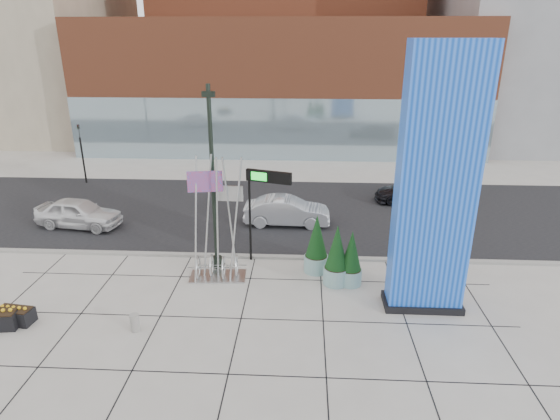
{
  "coord_description": "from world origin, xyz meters",
  "views": [
    {
      "loc": [
        3.21,
        -15.51,
        9.76
      ],
      "look_at": [
        2.27,
        2.0,
        3.15
      ],
      "focal_mm": 30.0,
      "sensor_mm": 36.0,
      "label": 1
    }
  ],
  "objects_px": {
    "public_art_sculpture": "(217,247)",
    "car_silver_mid": "(287,211)",
    "overhead_street_sign": "(266,183)",
    "car_white_west": "(79,213)",
    "blue_pylon": "(435,190)",
    "lamp_post": "(214,198)",
    "concrete_bollard": "(135,323)"
  },
  "relations": [
    {
      "from": "blue_pylon",
      "to": "concrete_bollard",
      "type": "bearing_deg",
      "value": -168.15
    },
    {
      "from": "blue_pylon",
      "to": "lamp_post",
      "type": "height_order",
      "value": "blue_pylon"
    },
    {
      "from": "concrete_bollard",
      "to": "car_silver_mid",
      "type": "bearing_deg",
      "value": 63.95
    },
    {
      "from": "public_art_sculpture",
      "to": "car_white_west",
      "type": "distance_m",
      "value": 9.92
    },
    {
      "from": "public_art_sculpture",
      "to": "car_silver_mid",
      "type": "height_order",
      "value": "public_art_sculpture"
    },
    {
      "from": "blue_pylon",
      "to": "car_silver_mid",
      "type": "bearing_deg",
      "value": 124.85
    },
    {
      "from": "public_art_sculpture",
      "to": "car_silver_mid",
      "type": "xyz_separation_m",
      "value": [
        2.69,
        6.1,
        -0.64
      ]
    },
    {
      "from": "public_art_sculpture",
      "to": "overhead_street_sign",
      "type": "distance_m",
      "value": 3.49
    },
    {
      "from": "car_silver_mid",
      "to": "lamp_post",
      "type": "bearing_deg",
      "value": 151.38
    },
    {
      "from": "car_white_west",
      "to": "car_silver_mid",
      "type": "distance_m",
      "value": 11.17
    },
    {
      "from": "car_silver_mid",
      "to": "public_art_sculpture",
      "type": "bearing_deg",
      "value": 156.99
    },
    {
      "from": "concrete_bollard",
      "to": "car_silver_mid",
      "type": "relative_size",
      "value": 0.14
    },
    {
      "from": "lamp_post",
      "to": "car_white_west",
      "type": "distance_m",
      "value": 9.58
    },
    {
      "from": "car_silver_mid",
      "to": "overhead_street_sign",
      "type": "bearing_deg",
      "value": 171.07
    },
    {
      "from": "lamp_post",
      "to": "car_white_west",
      "type": "height_order",
      "value": "lamp_post"
    },
    {
      "from": "public_art_sculpture",
      "to": "overhead_street_sign",
      "type": "height_order",
      "value": "public_art_sculpture"
    },
    {
      "from": "blue_pylon",
      "to": "car_white_west",
      "type": "height_order",
      "value": "blue_pylon"
    },
    {
      "from": "lamp_post",
      "to": "overhead_street_sign",
      "type": "distance_m",
      "value": 2.35
    },
    {
      "from": "overhead_street_sign",
      "to": "car_white_west",
      "type": "xyz_separation_m",
      "value": [
        -10.39,
        3.43,
        -2.95
      ]
    },
    {
      "from": "car_white_west",
      "to": "blue_pylon",
      "type": "bearing_deg",
      "value": -104.59
    },
    {
      "from": "concrete_bollard",
      "to": "car_white_west",
      "type": "distance_m",
      "value": 11.06
    },
    {
      "from": "lamp_post",
      "to": "car_white_west",
      "type": "relative_size",
      "value": 1.75
    },
    {
      "from": "public_art_sculpture",
      "to": "car_silver_mid",
      "type": "bearing_deg",
      "value": 62.31
    },
    {
      "from": "lamp_post",
      "to": "car_silver_mid",
      "type": "xyz_separation_m",
      "value": [
        2.91,
        5.15,
        -2.5
      ]
    },
    {
      "from": "public_art_sculpture",
      "to": "car_silver_mid",
      "type": "distance_m",
      "value": 6.7
    },
    {
      "from": "concrete_bollard",
      "to": "car_white_west",
      "type": "relative_size",
      "value": 0.14
    },
    {
      "from": "overhead_street_sign",
      "to": "car_white_west",
      "type": "distance_m",
      "value": 11.33
    },
    {
      "from": "car_white_west",
      "to": "lamp_post",
      "type": "bearing_deg",
      "value": -108.93
    },
    {
      "from": "blue_pylon",
      "to": "overhead_street_sign",
      "type": "relative_size",
      "value": 2.23
    },
    {
      "from": "lamp_post",
      "to": "public_art_sculpture",
      "type": "relative_size",
      "value": 1.49
    },
    {
      "from": "lamp_post",
      "to": "public_art_sculpture",
      "type": "xyz_separation_m",
      "value": [
        0.21,
        -0.95,
        -1.86
      ]
    },
    {
      "from": "car_white_west",
      "to": "overhead_street_sign",
      "type": "bearing_deg",
      "value": -100.01
    }
  ]
}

